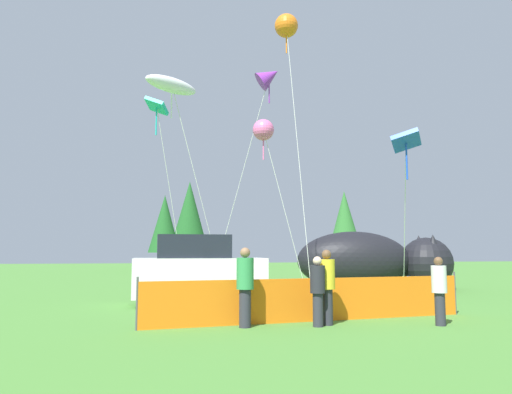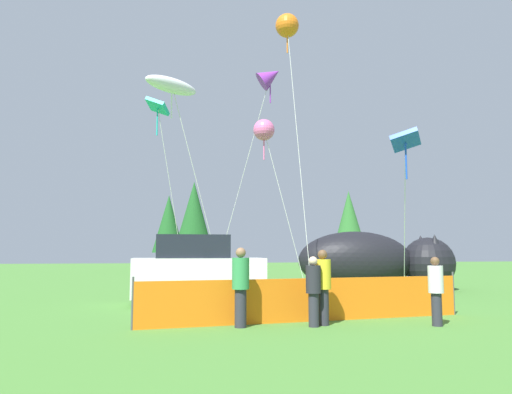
# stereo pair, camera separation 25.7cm
# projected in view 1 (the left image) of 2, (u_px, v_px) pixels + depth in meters

# --- Properties ---
(ground_plane) EXTENTS (120.00, 120.00, 0.00)m
(ground_plane) POSITION_uv_depth(u_px,v_px,m) (323.00, 306.00, 15.81)
(ground_plane) COLOR #477F33
(parked_car) EXTENTS (4.25, 2.13, 2.25)m
(parked_car) POSITION_uv_depth(u_px,v_px,m) (198.00, 271.00, 16.22)
(parked_car) COLOR white
(parked_car) RESTS_ON ground
(folding_chair) EXTENTS (0.53, 0.53, 0.88)m
(folding_chair) POSITION_uv_depth(u_px,v_px,m) (408.00, 287.00, 16.67)
(folding_chair) COLOR #1959A5
(folding_chair) RESTS_ON ground
(inflatable_cat) EXTENTS (7.18, 3.43, 2.60)m
(inflatable_cat) POSITION_uv_depth(u_px,v_px,m) (372.00, 263.00, 22.36)
(inflatable_cat) COLOR black
(inflatable_cat) RESTS_ON ground
(safety_fence) EXTENTS (8.55, 0.99, 1.16)m
(safety_fence) POSITION_uv_depth(u_px,v_px,m) (314.00, 300.00, 12.30)
(safety_fence) COLOR orange
(safety_fence) RESTS_ON ground
(spectator_in_black_shirt) EXTENTS (0.39, 0.39, 1.80)m
(spectator_in_black_shirt) POSITION_uv_depth(u_px,v_px,m) (245.00, 284.00, 11.37)
(spectator_in_black_shirt) COLOR #2D2D38
(spectator_in_black_shirt) RESTS_ON ground
(spectator_in_blue_shirt) EXTENTS (0.38, 0.38, 1.75)m
(spectator_in_blue_shirt) POSITION_uv_depth(u_px,v_px,m) (327.00, 284.00, 11.74)
(spectator_in_blue_shirt) COLOR #2D2D38
(spectator_in_blue_shirt) RESTS_ON ground
(spectator_in_red_shirt) EXTENTS (0.35, 0.35, 1.60)m
(spectator_in_red_shirt) POSITION_uv_depth(u_px,v_px,m) (318.00, 288.00, 11.47)
(spectator_in_red_shirt) COLOR #2D2D38
(spectator_in_red_shirt) RESTS_ON ground
(spectator_in_green_shirt) EXTENTS (0.35, 0.35, 1.59)m
(spectator_in_green_shirt) POSITION_uv_depth(u_px,v_px,m) (439.00, 288.00, 11.63)
(spectator_in_green_shirt) COLOR #2D2D38
(spectator_in_green_shirt) RESTS_ON ground
(kite_teal_diamond) EXTENTS (2.03, 1.79, 8.40)m
(kite_teal_diamond) POSITION_uv_depth(u_px,v_px,m) (157.00, 110.00, 21.76)
(kite_teal_diamond) COLOR silver
(kite_teal_diamond) RESTS_ON ground
(kite_pink_octopus) EXTENTS (2.23, 0.92, 7.35)m
(kite_pink_octopus) POSITION_uv_depth(u_px,v_px,m) (263.00, 130.00, 21.31)
(kite_pink_octopus) COLOR silver
(kite_pink_octopus) RESTS_ON ground
(kite_orange_flower) EXTENTS (1.07, 2.96, 12.52)m
(kite_orange_flower) POSITION_uv_depth(u_px,v_px,m) (286.00, 26.00, 22.77)
(kite_orange_flower) COLOR silver
(kite_orange_flower) RESTS_ON ground
(kite_white_ghost) EXTENTS (3.56, 2.33, 8.58)m
(kite_white_ghost) POSITION_uv_depth(u_px,v_px,m) (172.00, 86.00, 19.40)
(kite_white_ghost) COLOR silver
(kite_white_ghost) RESTS_ON ground
(kite_blue_box) EXTENTS (1.83, 3.23, 5.70)m
(kite_blue_box) POSITION_uv_depth(u_px,v_px,m) (406.00, 144.00, 16.51)
(kite_blue_box) COLOR silver
(kite_blue_box) RESTS_ON ground
(kite_purple_delta) EXTENTS (3.30, 2.06, 10.72)m
(kite_purple_delta) POSITION_uv_depth(u_px,v_px,m) (269.00, 77.00, 23.80)
(kite_purple_delta) COLOR silver
(kite_purple_delta) RESTS_ON ground
(horizon_tree_east) EXTENTS (2.84, 2.84, 6.77)m
(horizon_tree_east) POSITION_uv_depth(u_px,v_px,m) (165.00, 224.00, 44.60)
(horizon_tree_east) COLOR brown
(horizon_tree_east) RESTS_ON ground
(horizon_tree_west) EXTENTS (3.91, 3.91, 9.33)m
(horizon_tree_west) POSITION_uv_depth(u_px,v_px,m) (189.00, 214.00, 54.14)
(horizon_tree_west) COLOR brown
(horizon_tree_west) RESTS_ON ground
(horizon_tree_mid) EXTENTS (3.34, 3.34, 7.98)m
(horizon_tree_mid) POSITION_uv_depth(u_px,v_px,m) (345.00, 221.00, 51.76)
(horizon_tree_mid) COLOR brown
(horizon_tree_mid) RESTS_ON ground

